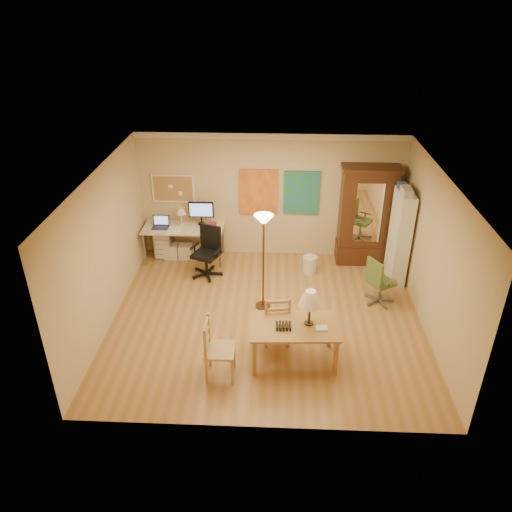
{
  "coord_description": "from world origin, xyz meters",
  "views": [
    {
      "loc": [
        0.15,
        -7.32,
        5.3
      ],
      "look_at": [
        -0.2,
        0.3,
        1.11
      ],
      "focal_mm": 35.0,
      "sensor_mm": 36.0,
      "label": 1
    }
  ],
  "objects_px": {
    "dining_table": "(300,318)",
    "computer_desk": "(186,239)",
    "office_chair_black": "(207,263)",
    "bookshelf": "(399,237)",
    "armoire": "(365,222)",
    "office_chair_green": "(378,291)"
  },
  "relations": [
    {
      "from": "office_chair_black",
      "to": "bookshelf",
      "type": "relative_size",
      "value": 0.56
    },
    {
      "from": "office_chair_black",
      "to": "armoire",
      "type": "xyz_separation_m",
      "value": [
        3.24,
        0.75,
        0.64
      ]
    },
    {
      "from": "office_chair_green",
      "to": "bookshelf",
      "type": "relative_size",
      "value": 0.5
    },
    {
      "from": "dining_table",
      "to": "office_chair_green",
      "type": "distance_m",
      "value": 2.36
    },
    {
      "from": "dining_table",
      "to": "armoire",
      "type": "bearing_deg",
      "value": 66.3
    },
    {
      "from": "armoire",
      "to": "bookshelf",
      "type": "distance_m",
      "value": 0.91
    },
    {
      "from": "office_chair_green",
      "to": "office_chair_black",
      "type": "bearing_deg",
      "value": 165.55
    },
    {
      "from": "computer_desk",
      "to": "armoire",
      "type": "xyz_separation_m",
      "value": [
        3.78,
        0.08,
        0.45
      ]
    },
    {
      "from": "computer_desk",
      "to": "office_chair_black",
      "type": "height_order",
      "value": "computer_desk"
    },
    {
      "from": "dining_table",
      "to": "office_chair_green",
      "type": "height_order",
      "value": "dining_table"
    },
    {
      "from": "dining_table",
      "to": "computer_desk",
      "type": "relative_size",
      "value": 0.82
    },
    {
      "from": "dining_table",
      "to": "office_chair_black",
      "type": "relative_size",
      "value": 1.33
    },
    {
      "from": "computer_desk",
      "to": "bookshelf",
      "type": "xyz_separation_m",
      "value": [
        4.34,
        -0.64,
        0.46
      ]
    },
    {
      "from": "computer_desk",
      "to": "office_chair_black",
      "type": "distance_m",
      "value": 0.88
    },
    {
      "from": "dining_table",
      "to": "computer_desk",
      "type": "xyz_separation_m",
      "value": [
        -2.33,
        3.24,
        -0.34
      ]
    },
    {
      "from": "office_chair_green",
      "to": "bookshelf",
      "type": "xyz_separation_m",
      "value": [
        0.47,
        0.89,
        0.68
      ]
    },
    {
      "from": "computer_desk",
      "to": "office_chair_green",
      "type": "distance_m",
      "value": 4.16
    },
    {
      "from": "bookshelf",
      "to": "office_chair_green",
      "type": "bearing_deg",
      "value": -118.15
    },
    {
      "from": "computer_desk",
      "to": "office_chair_green",
      "type": "relative_size",
      "value": 1.82
    },
    {
      "from": "dining_table",
      "to": "computer_desk",
      "type": "height_order",
      "value": "computer_desk"
    },
    {
      "from": "office_chair_black",
      "to": "bookshelf",
      "type": "distance_m",
      "value": 3.86
    },
    {
      "from": "computer_desk",
      "to": "armoire",
      "type": "distance_m",
      "value": 3.81
    }
  ]
}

